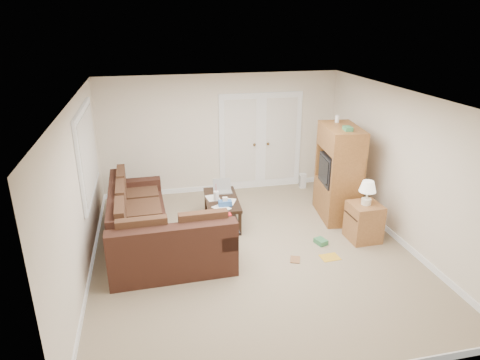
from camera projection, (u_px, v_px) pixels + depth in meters
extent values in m
plane|color=tan|center=(252.00, 252.00, 6.92)|extent=(5.50, 5.50, 0.00)
cube|color=silver|center=(254.00, 97.00, 6.03)|extent=(5.00, 5.50, 0.02)
cube|color=silver|center=(80.00, 194.00, 5.97)|extent=(0.02, 5.50, 2.50)
cube|color=silver|center=(401.00, 168.00, 6.98)|extent=(0.02, 5.50, 2.50)
cube|color=silver|center=(221.00, 134.00, 8.98)|extent=(5.00, 0.02, 2.50)
cube|color=silver|center=(325.00, 283.00, 3.97)|extent=(5.00, 0.02, 2.50)
cube|color=silver|center=(240.00, 144.00, 9.12)|extent=(0.90, 0.04, 2.13)
cube|color=silver|center=(281.00, 141.00, 9.30)|extent=(0.90, 0.04, 2.13)
cube|color=white|center=(240.00, 142.00, 9.08)|extent=(0.68, 0.02, 1.80)
cube|color=white|center=(281.00, 139.00, 9.26)|extent=(0.68, 0.02, 1.80)
cube|color=silver|center=(87.00, 152.00, 6.78)|extent=(0.04, 1.92, 1.42)
cube|color=white|center=(89.00, 152.00, 6.79)|extent=(0.02, 1.74, 1.24)
cube|color=#3B1F16|center=(139.00, 224.00, 7.36)|extent=(0.97, 2.36, 0.43)
cube|color=#3B1F16|center=(117.00, 204.00, 7.13)|extent=(0.30, 2.34, 0.44)
cube|color=#3B1F16|center=(136.00, 185.00, 8.19)|extent=(0.92, 0.27, 0.22)
cube|color=#4F311F|center=(143.00, 210.00, 7.28)|extent=(0.67, 2.25, 0.12)
cube|color=#3B1F16|center=(173.00, 255.00, 6.41)|extent=(1.85, 0.96, 0.43)
cube|color=#3B1F16|center=(173.00, 241.00, 5.95)|extent=(1.83, 0.29, 0.44)
cube|color=#3B1F16|center=(224.00, 230.00, 6.47)|extent=(0.27, 0.92, 0.22)
cube|color=#4F311F|center=(171.00, 237.00, 6.38)|extent=(1.74, 0.65, 0.12)
cube|color=black|center=(224.00, 223.00, 6.42)|extent=(0.35, 0.82, 0.03)
cube|color=#B51316|center=(221.00, 215.00, 6.62)|extent=(0.33, 0.13, 0.02)
cube|color=black|center=(222.00, 200.00, 7.76)|extent=(0.65, 1.20, 0.05)
cube|color=black|center=(222.00, 214.00, 7.86)|extent=(0.56, 1.11, 0.03)
cylinder|color=white|center=(216.00, 196.00, 7.65)|extent=(0.10, 0.10, 0.17)
cylinder|color=#B51316|center=(216.00, 188.00, 7.59)|extent=(0.01, 0.01, 0.15)
cube|color=#315DA1|center=(225.00, 203.00, 7.44)|extent=(0.24, 0.14, 0.10)
cube|color=white|center=(222.00, 201.00, 7.65)|extent=(0.42, 0.66, 0.00)
cube|color=#915A2C|center=(336.00, 200.00, 8.07)|extent=(0.73, 1.15, 0.65)
cube|color=#915A2C|center=(341.00, 138.00, 7.64)|extent=(0.73, 1.15, 0.44)
cube|color=black|center=(338.00, 170.00, 7.85)|extent=(0.60, 0.71, 0.54)
cube|color=black|center=(323.00, 169.00, 7.82)|extent=(0.08, 0.56, 0.44)
cube|color=#397D4D|center=(348.00, 129.00, 7.30)|extent=(0.15, 0.21, 0.07)
cylinder|color=white|center=(337.00, 119.00, 7.84)|extent=(0.08, 0.08, 0.13)
cube|color=#9F683A|center=(364.00, 222.00, 7.20)|extent=(0.51, 0.51, 0.65)
cylinder|color=white|center=(366.00, 202.00, 7.07)|extent=(0.16, 0.16, 0.10)
cylinder|color=white|center=(367.00, 195.00, 7.02)|extent=(0.03, 0.03, 0.14)
cone|color=silver|center=(368.00, 186.00, 6.97)|extent=(0.28, 0.28, 0.18)
cube|color=white|center=(303.00, 181.00, 9.45)|extent=(0.14, 0.11, 0.33)
cube|color=gold|center=(330.00, 257.00, 6.76)|extent=(0.31, 0.25, 0.01)
cube|color=#397D4D|center=(321.00, 241.00, 7.15)|extent=(0.21, 0.24, 0.08)
imported|color=brown|center=(290.00, 259.00, 6.69)|extent=(0.22, 0.25, 0.02)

